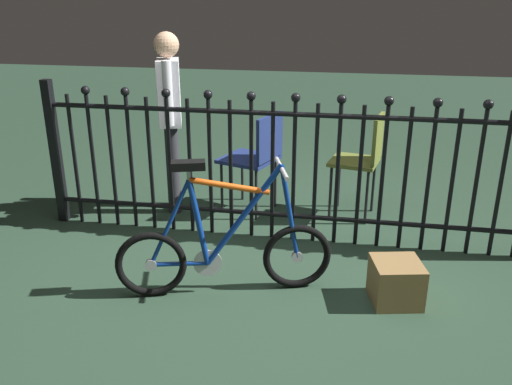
{
  "coord_description": "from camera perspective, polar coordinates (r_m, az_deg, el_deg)",
  "views": [
    {
      "loc": [
        0.5,
        -3.07,
        1.81
      ],
      "look_at": [
        -0.13,
        0.21,
        0.55
      ],
      "focal_mm": 37.27,
      "sensor_mm": 36.0,
      "label": 1
    }
  ],
  "objects": [
    {
      "name": "chair_olive",
      "position": [
        4.49,
        11.5,
        3.95
      ],
      "size": [
        0.45,
        0.45,
        0.89
      ],
      "color": "black",
      "rests_on": "ground"
    },
    {
      "name": "ground_plane",
      "position": [
        3.6,
        1.37,
        -9.5
      ],
      "size": [
        20.0,
        20.0,
        0.0
      ],
      "primitive_type": "plane",
      "color": "#28402F"
    },
    {
      "name": "chair_navy",
      "position": [
        4.52,
        0.13,
        4.27
      ],
      "size": [
        0.55,
        0.55,
        0.87
      ],
      "color": "black",
      "rests_on": "ground"
    },
    {
      "name": "bicycle",
      "position": [
        3.35,
        -3.41,
        -6.09
      ],
      "size": [
        1.32,
        0.53,
        0.89
      ],
      "color": "black",
      "rests_on": "ground"
    },
    {
      "name": "person_visitor",
      "position": [
        4.55,
        -9.22,
        8.84
      ],
      "size": [
        0.26,
        0.46,
        1.52
      ],
      "color": "#2D2D33",
      "rests_on": "ground"
    },
    {
      "name": "iron_fence",
      "position": [
        3.99,
        2.36,
        3.06
      ],
      "size": [
        3.82,
        0.07,
        1.18
      ],
      "color": "black",
      "rests_on": "ground"
    },
    {
      "name": "display_crate",
      "position": [
        3.44,
        14.79,
        -9.27
      ],
      "size": [
        0.35,
        0.35,
        0.27
      ],
      "primitive_type": "cube",
      "rotation": [
        0.0,
        0.0,
        0.22
      ],
      "color": "olive",
      "rests_on": "ground"
    }
  ]
}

